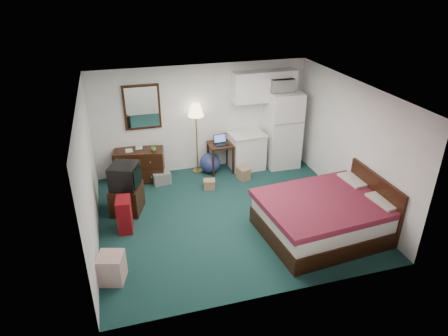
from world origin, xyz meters
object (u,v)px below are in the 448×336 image
object	(u,v)px
kitchen_counter	(247,151)
fridge	(282,129)
desk	(220,157)
suitcase	(124,215)
bed	(325,217)
dresser	(140,165)
tv_stand	(127,199)
floor_lamp	(197,139)

from	to	relation	value
kitchen_counter	fridge	distance (m)	1.01
desk	fridge	size ratio (longest dim) A/B	0.38
kitchen_counter	suitcase	bearing A→B (deg)	-152.34
fridge	bed	size ratio (longest dim) A/B	0.84
dresser	desk	xyz separation A→B (m)	(1.89, -0.05, -0.02)
desk	suitcase	bearing A→B (deg)	-141.81
desk	kitchen_counter	distance (m)	0.66
kitchen_counter	tv_stand	size ratio (longest dim) A/B	1.40
floor_lamp	kitchen_counter	xyz separation A→B (m)	(1.19, -0.14, -0.41)
desk	dresser	bearing A→B (deg)	178.10
kitchen_counter	bed	distance (m)	3.00
dresser	fridge	xyz separation A→B (m)	(3.42, -0.10, 0.55)
floor_lamp	tv_stand	distance (m)	2.26
dresser	floor_lamp	xyz separation A→B (m)	(1.35, 0.07, 0.46)
kitchen_counter	fridge	bearing A→B (deg)	-5.97
kitchen_counter	suitcase	size ratio (longest dim) A/B	1.30
floor_lamp	fridge	distance (m)	2.08
desk	bed	bearing A→B (deg)	-69.56
tv_stand	fridge	bearing A→B (deg)	36.24
fridge	suitcase	size ratio (longest dim) A/B	2.79
dresser	tv_stand	size ratio (longest dim) A/B	1.79
dresser	floor_lamp	bearing A→B (deg)	13.42
desk	bed	distance (m)	3.19
fridge	desk	bearing A→B (deg)	179.15
kitchen_counter	fridge	xyz separation A→B (m)	(0.88, -0.03, 0.49)
floor_lamp	bed	size ratio (longest dim) A/B	0.76
floor_lamp	fridge	bearing A→B (deg)	-4.70
kitchen_counter	dresser	bearing A→B (deg)	174.41
fridge	suitcase	bearing A→B (deg)	-153.83
dresser	suitcase	xyz separation A→B (m)	(-0.46, -1.92, -0.04)
kitchen_counter	bed	size ratio (longest dim) A/B	0.39
dresser	suitcase	size ratio (longest dim) A/B	1.66
bed	floor_lamp	bearing A→B (deg)	113.19
kitchen_counter	tv_stand	distance (m)	3.16
fridge	tv_stand	distance (m)	4.03
suitcase	bed	bearing A→B (deg)	-11.77
desk	kitchen_counter	xyz separation A→B (m)	(0.65, -0.02, 0.08)
bed	tv_stand	world-z (taller)	bed
floor_lamp	kitchen_counter	size ratio (longest dim) A/B	1.96
tv_stand	suitcase	xyz separation A→B (m)	(-0.08, -0.65, 0.05)
dresser	kitchen_counter	world-z (taller)	kitchen_counter
kitchen_counter	suitcase	distance (m)	3.53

